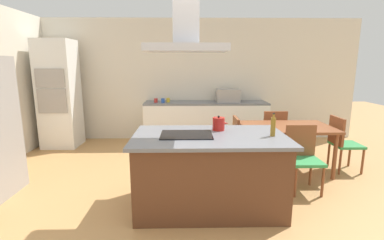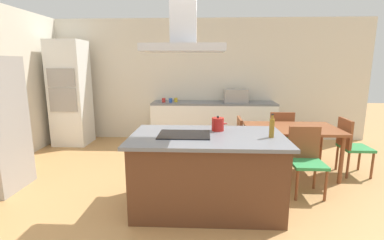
{
  "view_description": "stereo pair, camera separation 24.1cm",
  "coord_description": "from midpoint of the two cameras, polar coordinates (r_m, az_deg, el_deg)",
  "views": [
    {
      "loc": [
        -0.27,
        -3.17,
        1.72
      ],
      "look_at": [
        -0.2,
        0.4,
        1.0
      ],
      "focal_mm": 26.14,
      "sensor_mm": 36.0,
      "label": 1
    },
    {
      "loc": [
        -0.03,
        -3.17,
        1.72
      ],
      "look_at": [
        -0.2,
        0.4,
        1.0
      ],
      "focal_mm": 26.14,
      "sensor_mm": 36.0,
      "label": 2
    }
  ],
  "objects": [
    {
      "name": "ground",
      "position": [
        4.98,
        4.31,
        -8.84
      ],
      "size": [
        16.0,
        16.0,
        0.0
      ],
      "primitive_type": "plane",
      "color": "tan"
    },
    {
      "name": "wall_back",
      "position": [
        6.43,
        4.06,
        8.09
      ],
      "size": [
        7.2,
        0.1,
        2.7
      ],
      "primitive_type": "cube",
      "color": "beige",
      "rests_on": "ground"
    },
    {
      "name": "kitchen_island",
      "position": [
        3.41,
        5.13,
        -10.42
      ],
      "size": [
        1.8,
        1.06,
        0.9
      ],
      "color": "#59331E",
      "rests_on": "ground"
    },
    {
      "name": "cooktop",
      "position": [
        3.27,
        0.51,
        -3.0
      ],
      "size": [
        0.6,
        0.44,
        0.01
      ],
      "primitive_type": "cube",
      "color": "black",
      "rests_on": "kitchen_island"
    },
    {
      "name": "tea_kettle",
      "position": [
        3.5,
        7.29,
        -0.87
      ],
      "size": [
        0.2,
        0.15,
        0.19
      ],
      "color": "#B21E19",
      "rests_on": "kitchen_island"
    },
    {
      "name": "olive_oil_bottle",
      "position": [
        3.3,
        18.0,
        -1.5
      ],
      "size": [
        0.06,
        0.06,
        0.27
      ],
      "color": "olive",
      "rests_on": "kitchen_island"
    },
    {
      "name": "back_counter",
      "position": [
        6.19,
        5.49,
        -0.49
      ],
      "size": [
        2.67,
        0.62,
        0.9
      ],
      "color": "white",
      "rests_on": "ground"
    },
    {
      "name": "countertop_microwave",
      "position": [
        6.14,
        10.07,
        4.88
      ],
      "size": [
        0.5,
        0.38,
        0.28
      ],
      "primitive_type": "cube",
      "color": "#9E9993",
      "rests_on": "back_counter"
    },
    {
      "name": "coffee_mug_red",
      "position": [
        6.08,
        -4.67,
        4.05
      ],
      "size": [
        0.08,
        0.08,
        0.09
      ],
      "primitive_type": "cylinder",
      "color": "red",
      "rests_on": "back_counter"
    },
    {
      "name": "coffee_mug_blue",
      "position": [
        6.05,
        -3.25,
        4.04
      ],
      "size": [
        0.08,
        0.08,
        0.09
      ],
      "primitive_type": "cylinder",
      "color": "#2D56B2",
      "rests_on": "back_counter"
    },
    {
      "name": "coffee_mug_yellow",
      "position": [
        6.1,
        -2.18,
        4.11
      ],
      "size": [
        0.08,
        0.08,
        0.09
      ],
      "primitive_type": "cylinder",
      "color": "gold",
      "rests_on": "back_counter"
    },
    {
      "name": "wall_oven_stack",
      "position": [
        6.46,
        -22.62,
        5.04
      ],
      "size": [
        0.7,
        0.66,
        2.2
      ],
      "color": "white",
      "rests_on": "ground"
    },
    {
      "name": "dining_table",
      "position": [
        4.67,
        21.07,
        -2.41
      ],
      "size": [
        1.4,
        0.9,
        0.75
      ],
      "color": "brown",
      "rests_on": "ground"
    },
    {
      "name": "chair_facing_back_wall",
      "position": [
        5.32,
        18.73,
        -2.37
      ],
      "size": [
        0.42,
        0.42,
        0.89
      ],
      "color": "#33934C",
      "rests_on": "ground"
    },
    {
      "name": "chair_at_left_end",
      "position": [
        4.5,
        9.77,
        -4.37
      ],
      "size": [
        0.42,
        0.42,
        0.89
      ],
      "color": "#33934C",
      "rests_on": "ground"
    },
    {
      "name": "chair_at_right_end",
      "position": [
        5.07,
        30.82,
        -4.07
      ],
      "size": [
        0.42,
        0.42,
        0.89
      ],
      "color": "#33934C",
      "rests_on": "ground"
    },
    {
      "name": "chair_facing_island",
      "position": [
        4.11,
        23.79,
        -6.76
      ],
      "size": [
        0.42,
        0.42,
        0.89
      ],
      "color": "#33934C",
      "rests_on": "ground"
    },
    {
      "name": "range_hood",
      "position": [
        3.19,
        0.55,
        18.27
      ],
      "size": [
        0.9,
        0.55,
        0.78
      ],
      "color": "#ADADB2"
    }
  ]
}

